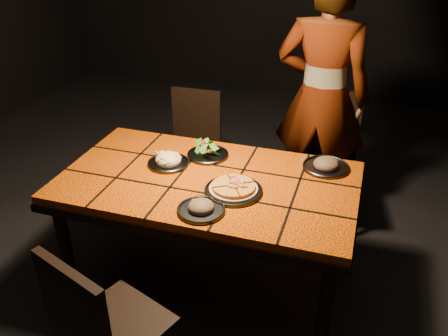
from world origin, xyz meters
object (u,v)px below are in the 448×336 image
(chair_far_right, at_px, (327,151))
(dining_table, at_px, (208,191))
(plate_pizza, at_px, (233,189))
(chair_near, at_px, (100,325))
(chair_far_left, at_px, (193,139))
(diner, at_px, (322,98))
(plate_pasta, at_px, (168,161))

(chair_far_right, bearing_deg, dining_table, -129.87)
(plate_pizza, bearing_deg, chair_near, -112.93)
(chair_near, xyz_separation_m, chair_far_right, (0.72, 1.84, 0.04))
(chair_far_left, xyz_separation_m, chair_far_right, (1.01, -0.01, 0.06))
(chair_far_right, bearing_deg, chair_far_left, 169.61)
(dining_table, xyz_separation_m, diner, (0.46, 1.04, 0.22))
(plate_pizza, bearing_deg, chair_far_right, 70.10)
(chair_near, distance_m, plate_pizza, 0.92)
(dining_table, distance_m, diner, 1.16)
(dining_table, bearing_deg, diner, 66.01)
(dining_table, relative_size, chair_far_right, 1.71)
(chair_near, bearing_deg, diner, -87.69)
(diner, bearing_deg, plate_pizza, 78.69)
(dining_table, bearing_deg, chair_near, -100.63)
(chair_near, xyz_separation_m, diner, (0.63, 1.94, 0.39))
(chair_near, distance_m, chair_far_left, 1.88)
(dining_table, height_order, plate_pasta, plate_pasta)
(diner, xyz_separation_m, plate_pasta, (-0.73, -0.96, -0.12))
(chair_far_left, relative_size, plate_pizza, 2.42)
(chair_near, relative_size, plate_pasta, 3.71)
(dining_table, xyz_separation_m, plate_pasta, (-0.27, 0.08, 0.10))
(plate_pizza, bearing_deg, chair_far_left, 121.28)
(dining_table, distance_m, chair_near, 0.93)
(chair_far_right, height_order, plate_pizza, chair_far_right)
(dining_table, bearing_deg, plate_pizza, -28.15)
(chair_far_left, height_order, diner, diner)
(chair_near, height_order, plate_pizza, chair_near)
(chair_far_left, distance_m, plate_pizza, 1.26)
(plate_pasta, bearing_deg, chair_near, -84.22)
(diner, bearing_deg, chair_far_right, 135.45)
(chair_far_right, bearing_deg, plate_pasta, -143.10)
(plate_pizza, height_order, plate_pasta, plate_pasta)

